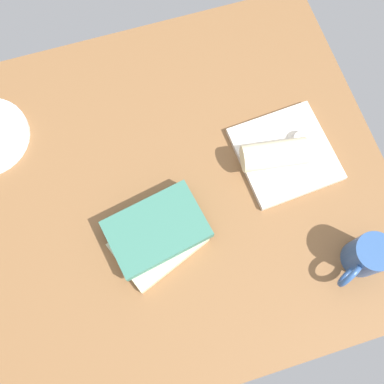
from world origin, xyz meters
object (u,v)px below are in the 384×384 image
sauce_cup (303,142)px  coffee_mug (365,257)px  square_plate (284,154)px  breakfast_wrap (273,155)px  book_stack (156,235)px

sauce_cup → coffee_mug: size_ratio=0.44×
coffee_mug → sauce_cup: bearing=-86.7°
square_plate → coffee_mug: size_ratio=1.72×
sauce_cup → breakfast_wrap: 8.86cm
square_plate → sauce_cup: bearing=-167.9°
sauce_cup → book_stack: 40.42cm
book_stack → square_plate: bearing=-163.1°
square_plate → coffee_mug: 29.09cm
book_stack → coffee_mug: coffee_mug is taller
square_plate → breakfast_wrap: bearing=12.1°
coffee_mug → book_stack: bearing=-23.7°
breakfast_wrap → square_plate: bearing=110.6°
square_plate → book_stack: 35.67cm
square_plate → sauce_cup: size_ratio=3.91×
square_plate → breakfast_wrap: breakfast_wrap is taller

